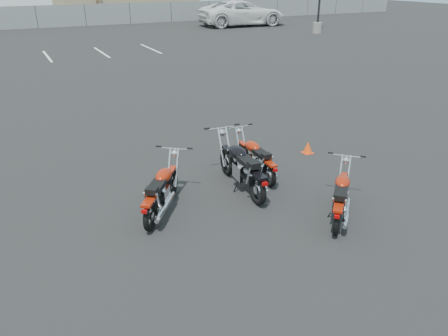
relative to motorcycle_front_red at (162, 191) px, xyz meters
name	(u,v)px	position (x,y,z in m)	size (l,w,h in m)	color
ground	(229,212)	(1.12, -0.60, -0.44)	(120.00, 120.00, 0.00)	black
motorcycle_front_red	(162,191)	(0.00, 0.00, 0.00)	(1.51, 1.81, 0.98)	black
motorcycle_second_black	(242,167)	(1.84, 0.18, 0.05)	(0.86, 2.22, 1.08)	black
motorcycle_third_red	(256,158)	(2.44, 0.63, -0.03)	(0.73, 1.88, 0.92)	black
motorcycle_rear_red	(341,197)	(2.90, -1.70, -0.02)	(1.59, 1.59, 0.93)	black
training_cone_near	(308,147)	(4.33, 1.19, -0.29)	(0.25, 0.25, 0.30)	#FB440D
chainlink_fence	(36,17)	(1.12, 34.40, 0.46)	(80.06, 0.06, 1.80)	slate
parking_line_stripes	(18,58)	(-1.38, 19.40, -0.44)	(15.12, 4.00, 0.01)	silver
white_van	(242,6)	(17.44, 28.25, 1.23)	(8.80, 3.52, 3.34)	white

